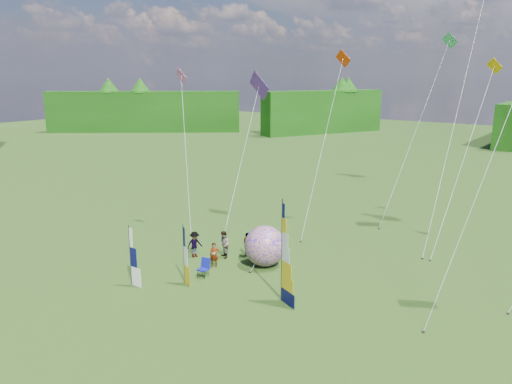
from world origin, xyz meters
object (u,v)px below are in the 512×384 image
Objects in this scene: spectator_b at (224,245)px; kite_whale at (463,82)px; feather_banner_main at (282,253)px; spectator_a at (214,255)px; side_banner_far at (130,256)px; spectator_c at (195,244)px; side_banner_left at (184,255)px; camp_chair at (203,268)px; spectator_d at (247,245)px; bol_inflatable at (265,246)px.

kite_whale is (10.59, 13.52, 10.35)m from spectator_b.
feather_banner_main is 3.43× the size of spectator_a.
side_banner_far is 1.97× the size of spectator_c.
side_banner_left is 1.87× the size of spectator_b.
kite_whale is at bearing 100.61° from feather_banner_main.
feather_banner_main is 6.06m from side_banner_left.
kite_whale is at bearing 49.89° from camp_chair.
spectator_d is (0.51, 2.75, 0.02)m from spectator_a.
side_banner_far is at bearing -132.50° from feather_banner_main.
feather_banner_main is 5.89m from camp_chair.
spectator_d is at bearing 166.99° from feather_banner_main.
side_banner_far is at bearing -138.15° from camp_chair.
side_banner_far reaches higher than spectator_b.
spectator_d is at bearing 81.00° from spectator_b.
spectator_d is 18.77m from kite_whale.
spectator_d is at bearing 108.83° from side_banner_left.
spectator_a reaches higher than camp_chair.
side_banner_left is 1.94× the size of spectator_c.
kite_whale is at bearing 59.28° from side_banner_far.
camp_chair is at bearing 114.82° from spectator_d.
spectator_a is (-0.23, 2.87, -0.91)m from side_banner_left.
camp_chair is (0.32, 1.26, -1.13)m from side_banner_left.
spectator_b is at bearing 78.00° from spectator_a.
spectator_d is at bearing 80.01° from camp_chair.
side_banner_far is 8.11m from spectator_d.
side_banner_left is at bearing 111.46° from spectator_d.
spectator_a is 1.39× the size of camp_chair.
spectator_b is 1.58m from spectator_d.
bol_inflatable is 18.07m from kite_whale.
feather_banner_main is at bearing -44.41° from bol_inflatable.
bol_inflatable is (-3.63, 3.56, -1.41)m from feather_banner_main.
kite_whale is (12.24, 14.54, 10.39)m from spectator_c.
spectator_c is (-2.19, 0.55, 0.09)m from spectator_a.
feather_banner_main is at bearing 7.84° from spectator_b.
bol_inflatable is 1.48× the size of spectator_c.
side_banner_left is (-5.81, -1.42, -1.00)m from feather_banner_main.
side_banner_far is (-8.04, -3.45, -0.98)m from feather_banner_main.
camp_chair is (2.73, -2.15, -0.31)m from spectator_c.
spectator_b reaches higher than spectator_d.
spectator_d is at bearing 48.61° from spectator_a.
spectator_a is at bearing 103.81° from spectator_d.
spectator_b is at bearing -136.11° from kite_whale.
side_banner_far is 1.34× the size of bol_inflatable.
spectator_a is 0.07× the size of kite_whale.
feather_banner_main is 3.09× the size of spectator_c.
spectator_d reaches higher than camp_chair.
bol_inflatable is 1.64× the size of spectator_a.
spectator_d is (2.70, 2.20, -0.06)m from spectator_c.
bol_inflatable is at bearing -128.54° from kite_whale.
side_banner_far is 25.22m from kite_whale.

